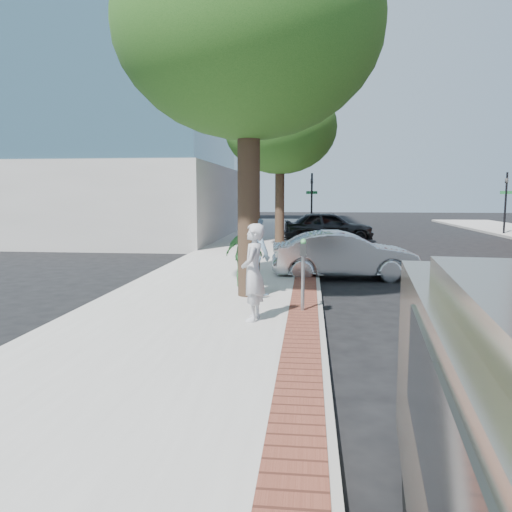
# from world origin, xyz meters

# --- Properties ---
(ground) EXTENTS (120.00, 120.00, 0.00)m
(ground) POSITION_xyz_m (0.00, 0.00, 0.00)
(ground) COLOR black
(ground) RESTS_ON ground
(sidewalk) EXTENTS (5.00, 60.00, 0.15)m
(sidewalk) POSITION_xyz_m (-1.50, 8.00, 0.07)
(sidewalk) COLOR #9E9991
(sidewalk) RESTS_ON ground
(brick_strip) EXTENTS (0.60, 60.00, 0.01)m
(brick_strip) POSITION_xyz_m (0.70, 8.00, 0.15)
(brick_strip) COLOR brown
(brick_strip) RESTS_ON sidewalk
(curb) EXTENTS (0.10, 60.00, 0.15)m
(curb) POSITION_xyz_m (1.05, 8.00, 0.07)
(curb) COLOR gray
(curb) RESTS_ON ground
(office_tower) EXTENTS (18.00, 22.00, 24.00)m
(office_tower) POSITION_xyz_m (-13.00, 22.00, 12.00)
(office_tower) COLOR slate
(office_tower) RESTS_ON ground
(office_base) EXTENTS (18.20, 22.20, 4.00)m
(office_base) POSITION_xyz_m (-13.00, 22.00, 2.00)
(office_base) COLOR gray
(office_base) RESTS_ON ground
(signal_near) EXTENTS (0.70, 0.15, 3.80)m
(signal_near) POSITION_xyz_m (0.90, 22.00, 2.25)
(signal_near) COLOR black
(signal_near) RESTS_ON ground
(signal_far) EXTENTS (0.70, 0.15, 3.80)m
(signal_far) POSITION_xyz_m (12.50, 22.00, 2.25)
(signal_far) COLOR black
(signal_far) RESTS_ON ground
(tree_near) EXTENTS (6.00, 6.00, 8.51)m
(tree_near) POSITION_xyz_m (-0.60, 1.90, 6.17)
(tree_near) COLOR black
(tree_near) RESTS_ON sidewalk
(tree_far) EXTENTS (4.80, 4.80, 7.14)m
(tree_far) POSITION_xyz_m (-0.50, 12.00, 5.30)
(tree_far) COLOR black
(tree_far) RESTS_ON sidewalk
(parking_meter) EXTENTS (0.12, 0.32, 1.47)m
(parking_meter) POSITION_xyz_m (0.68, 0.45, 1.21)
(parking_meter) COLOR gray
(parking_meter) RESTS_ON sidewalk
(person_gray) EXTENTS (0.48, 0.69, 1.83)m
(person_gray) POSITION_xyz_m (-0.24, -0.41, 1.06)
(person_gray) COLOR #ADADB2
(person_gray) RESTS_ON sidewalk
(person_officer) EXTENTS (1.13, 1.13, 1.85)m
(person_officer) POSITION_xyz_m (-0.49, 1.95, 1.08)
(person_officer) COLOR #82AAC9
(person_officer) RESTS_ON sidewalk
(person_green) EXTENTS (1.04, 0.60, 1.66)m
(person_green) POSITION_xyz_m (-0.86, 3.04, 0.98)
(person_green) COLOR #3F8B45
(person_green) RESTS_ON sidewalk
(sedan_silver) EXTENTS (4.40, 1.85, 1.41)m
(sedan_silver) POSITION_xyz_m (1.84, 5.38, 0.71)
(sedan_silver) COLOR #B9BCC0
(sedan_silver) RESTS_ON ground
(bg_car) EXTENTS (4.89, 2.35, 1.61)m
(bg_car) POSITION_xyz_m (1.78, 17.05, 0.81)
(bg_car) COLOR black
(bg_car) RESTS_ON ground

